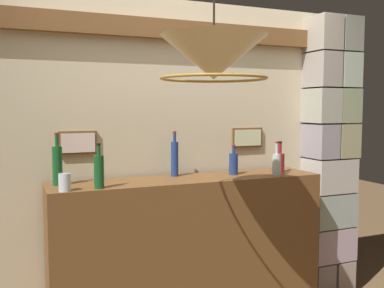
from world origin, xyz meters
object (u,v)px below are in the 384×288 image
Objects in this scene: liquor_bottle_amaro at (279,161)px; liquor_bottle_rye at (57,165)px; liquor_bottle_scotch at (175,158)px; glass_tumbler_rocks at (65,182)px; liquor_bottle_vodka at (99,171)px; liquor_bottle_vermouth at (233,163)px; liquor_bottle_port at (276,164)px; pendant_lamp at (214,59)px.

liquor_bottle_rye is (-1.65, 0.07, 0.05)m from liquor_bottle_amaro.
liquor_bottle_scotch is 3.07× the size of glass_tumbler_rocks.
liquor_bottle_vodka is (-0.60, -0.27, -0.02)m from liquor_bottle_scotch.
liquor_bottle_amaro is 1.66m from liquor_bottle_rye.
liquor_bottle_vermouth is (-0.38, 0.04, -0.00)m from liquor_bottle_amaro.
liquor_bottle_port is (0.27, -0.17, 0.00)m from liquor_bottle_vermouth.
liquor_bottle_port is at bearing -130.56° from liquor_bottle_amaro.
liquor_bottle_scotch reaches higher than liquor_bottle_vodka.
liquor_bottle_amaro is at bearing 5.47° from liquor_bottle_vodka.
glass_tumbler_rocks is (-1.25, -0.19, -0.03)m from liquor_bottle_vermouth.
liquor_bottle_port is 1.16m from pendant_lamp.
liquor_bottle_rye is 1.21× the size of liquor_bottle_vodka.
liquor_bottle_amaro is at bearing -9.32° from liquor_bottle_scotch.
liquor_bottle_rye is 0.58× the size of pendant_lamp.
liquor_bottle_amaro reaches higher than glass_tumbler_rocks.
liquor_bottle_amaro is 1.30m from pendant_lamp.
liquor_bottle_rye reaches higher than liquor_bottle_vodka.
pendant_lamp is at bearing -43.36° from liquor_bottle_rye.
pendant_lamp is at bearing -143.16° from liquor_bottle_amaro.
pendant_lamp is (-0.77, -0.53, 0.68)m from liquor_bottle_port.
liquor_bottle_scotch is 1.02m from pendant_lamp.
liquor_bottle_rye is 3.18× the size of glass_tumbler_rocks.
liquor_bottle_rye is (-1.27, 0.03, 0.05)m from liquor_bottle_vermouth.
liquor_bottle_rye is 1.35× the size of liquor_bottle_port.
glass_tumbler_rocks is at bearing -84.92° from liquor_bottle_rye.
glass_tumbler_rocks is (-0.81, -0.29, -0.08)m from liquor_bottle_scotch.
liquor_bottle_amaro is 0.83m from liquor_bottle_scotch.
liquor_bottle_vermouth is 0.80× the size of liquor_bottle_vodka.
pendant_lamp reaches higher than liquor_bottle_vermouth.
liquor_bottle_port is 0.43× the size of pendant_lamp.
liquor_bottle_port is at bearing 0.80° from glass_tumbler_rocks.
liquor_bottle_scotch is at bearing 159.30° from liquor_bottle_port.
liquor_bottle_vermouth is 1.27m from glass_tumbler_rocks.
liquor_bottle_port reaches higher than liquor_bottle_vermouth.
glass_tumbler_rocks is (-0.21, -0.02, -0.06)m from liquor_bottle_vodka.
glass_tumbler_rocks is (-1.63, -0.15, -0.03)m from liquor_bottle_amaro.
liquor_bottle_scotch is 0.84m from liquor_bottle_rye.
liquor_bottle_port is (1.31, 0.00, -0.02)m from liquor_bottle_vodka.
liquor_bottle_rye is 1.56m from liquor_bottle_port.
liquor_bottle_vodka is 2.62× the size of glass_tumbler_rocks.
liquor_bottle_rye reaches higher than glass_tumbler_rocks.
liquor_bottle_scotch is at bearing 85.70° from pendant_lamp.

